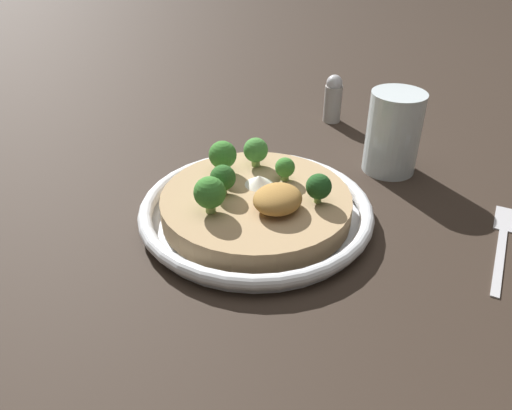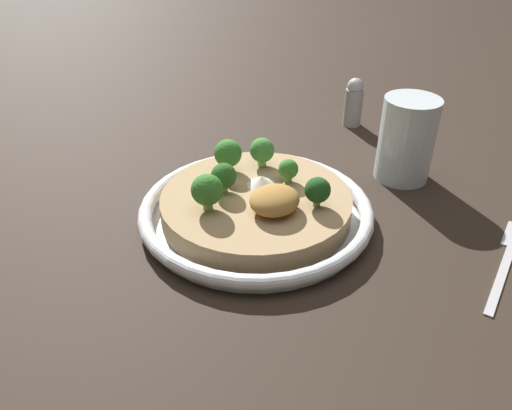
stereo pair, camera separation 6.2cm
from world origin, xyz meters
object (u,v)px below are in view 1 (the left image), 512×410
Objects in this scene: risotto_bowl at (256,208)px; broccoli_back at (223,155)px; broccoli_front at (319,187)px; broccoli_left at (210,193)px; fork_utensil at (503,237)px; pepper_shaker at (333,98)px; broccoli_right at (285,168)px; drinking_glass at (393,133)px; broccoli_back_right at (256,151)px; broccoli_back_left at (223,178)px.

risotto_bowl is 6.64× the size of broccoli_back.
broccoli_left is (-0.10, 0.10, 0.00)m from broccoli_front.
fork_utensil is (0.15, -0.29, -0.02)m from risotto_bowl.
pepper_shaker is (0.33, -0.00, -0.02)m from broccoli_back.
risotto_bowl is 0.32m from fork_utensil.
broccoli_front reaches higher than broccoli_right.
broccoli_right reaches higher than fork_utensil.
drinking_glass is 0.20m from pepper_shaker.
broccoli_back_right is 0.21× the size of fork_utensil.
pepper_shaker reaches higher than broccoli_back.
broccoli_front is at bearing -45.66° from broccoli_left.
broccoli_back is at bearing 141.93° from drinking_glass.
broccoli_front is 0.25m from fork_utensil.
drinking_glass reaches higher than broccoli_front.
risotto_bowl is 0.08m from broccoli_left.
fork_utensil is (0.08, -0.33, -0.06)m from broccoli_back_right.
drinking_glass is at bearing -4.74° from broccoli_front.
fork_utensil is (0.11, -0.21, -0.06)m from broccoli_front.
broccoli_back is 0.24× the size of fork_utensil.
broccoli_left is (-0.04, -0.01, 0.00)m from broccoli_back_left.
drinking_glass is at bearing -26.82° from broccoli_back_left.
broccoli_left reaches higher than broccoli_back.
broccoli_back is at bearing 111.16° from broccoli_right.
broccoli_left is (-0.12, 0.03, 0.01)m from broccoli_right.
drinking_glass is 0.64× the size of fork_utensil.
broccoli_back_left is 0.06m from broccoli_back.
broccoli_right is 0.68× the size of broccoli_left.
risotto_bowl is 0.09m from broccoli_back_right.
broccoli_back is at bearing 71.57° from risotto_bowl.
drinking_glass reaches higher than broccoli_back_right.
broccoli_right is 0.17× the size of fork_utensil.
broccoli_back is 0.37× the size of drinking_glass.
risotto_bowl is at bearing -144.76° from broccoli_back_right.
broccoli_back_left is 0.20× the size of fork_utensil.
drinking_glass is (0.26, -0.13, 0.00)m from broccoli_back_left.
pepper_shaker is at bearing 5.20° from broccoli_back_left.
fork_utensil is (0.09, -0.28, -0.05)m from broccoli_right.
broccoli_right is at bearing -15.21° from broccoli_left.
broccoli_back_right is 0.06m from broccoli_right.
broccoli_right is 0.20m from drinking_glass.
broccoli_back is 0.33m from pepper_shaker.
drinking_glass is at bearing -126.15° from pepper_shaker.
broccoli_front is 0.20× the size of fork_utensil.
broccoli_back_right is at bearing 10.15° from broccoli_left.
broccoli_back_right is (0.07, 0.05, 0.04)m from risotto_bowl.
broccoli_front reaches higher than fork_utensil.
broccoli_back is 1.18× the size of broccoli_front.
broccoli_back is at bearing 99.95° from fork_utensil.
broccoli_right is 0.26× the size of drinking_glass.
broccoli_back_right is at bearing 79.10° from broccoli_right.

